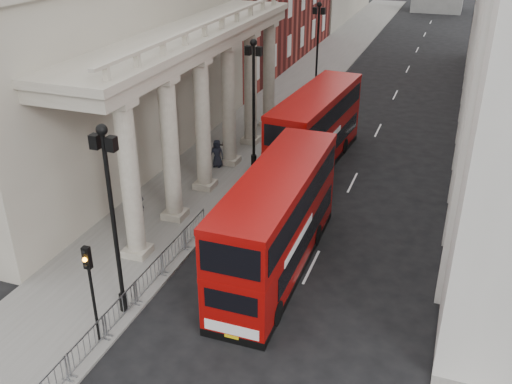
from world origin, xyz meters
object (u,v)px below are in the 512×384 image
traffic_light (90,278)px  pedestrian_c (217,153)px  lamp_post_mid (254,96)px  bus_near (277,220)px  bus_far (316,128)px  pedestrian_b (225,145)px  lamp_post_south (112,210)px  pedestrian_a (139,203)px  lamp_post_north (317,45)px

traffic_light → pedestrian_c: bearing=97.8°
lamp_post_mid → pedestrian_c: (-2.26, -0.84, -3.87)m
bus_near → bus_far: 12.69m
lamp_post_mid → pedestrian_b: (-2.41, 0.88, -3.94)m
lamp_post_south → lamp_post_mid: size_ratio=1.00×
bus_near → bus_far: bearing=96.3°
bus_far → pedestrian_a: (-7.18, -10.51, -1.67)m
bus_near → pedestrian_c: size_ratio=6.21×
bus_near → traffic_light: bearing=-123.7°
lamp_post_north → bus_near: lamp_post_north is taller
bus_near → pedestrian_b: (-7.43, 11.47, -1.62)m
pedestrian_c → lamp_post_mid: bearing=17.7°
traffic_light → pedestrian_c: size_ratio=2.32×
traffic_light → pedestrian_c: traffic_light is taller
pedestrian_b → pedestrian_a: bearing=54.3°
pedestrian_a → lamp_post_north: bearing=72.3°
pedestrian_b → bus_near: bearing=94.5°
pedestrian_b → pedestrian_c: (0.16, -1.72, 0.08)m
lamp_post_north → traffic_light: size_ratio=1.93×
bus_far → pedestrian_b: bus_far is taller
traffic_light → pedestrian_a: (-3.70, 9.52, -2.20)m
pedestrian_a → pedestrian_b: 9.46m
bus_far → pedestrian_b: bearing=-164.6°
pedestrian_b → lamp_post_south: bearing=69.7°
lamp_post_south → bus_far: lamp_post_south is taller
traffic_light → bus_near: 8.92m
traffic_light → bus_near: bus_near is taller
lamp_post_north → pedestrian_b: 15.81m
lamp_post_south → lamp_post_north: same height
lamp_post_south → lamp_post_north: (0.00, 32.00, 0.00)m
pedestrian_a → pedestrian_b: size_ratio=0.93×
bus_far → pedestrian_b: size_ratio=6.84×
bus_near → pedestrian_c: (-7.27, 9.75, -1.54)m
lamp_post_south → bus_far: bearing=78.8°
pedestrian_a → bus_far: bearing=46.3°
lamp_post_north → pedestrian_b: bearing=-99.1°
traffic_light → pedestrian_b: size_ratio=2.54×
lamp_post_south → pedestrian_a: bearing=115.7°
lamp_post_north → traffic_light: (0.10, -34.02, -1.80)m
lamp_post_south → pedestrian_a: size_ratio=5.30×
traffic_light → bus_near: size_ratio=0.37×
lamp_post_mid → pedestrian_c: size_ratio=4.50×
lamp_post_south → lamp_post_mid: bearing=90.0°
lamp_post_north → bus_near: 27.16m
bus_near → pedestrian_b: size_ratio=6.78×
lamp_post_north → pedestrian_a: bearing=-98.4°
pedestrian_a → traffic_light: bearing=-78.1°
lamp_post_mid → lamp_post_north: same height
lamp_post_mid → pedestrian_b: 4.71m
pedestrian_b → lamp_post_north: bearing=-127.5°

